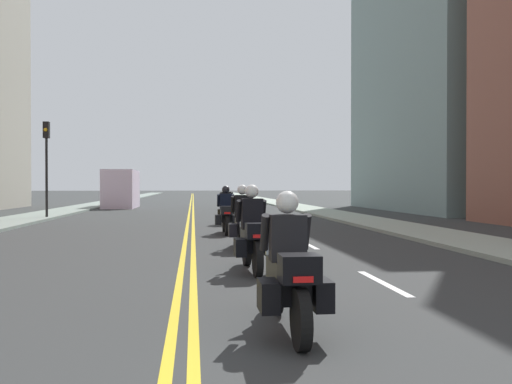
# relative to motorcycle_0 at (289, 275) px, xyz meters

# --- Properties ---
(ground_plane) EXTENTS (264.00, 264.00, 0.00)m
(ground_plane) POSITION_rel_motorcycle_0_xyz_m (-1.18, 42.84, -0.65)
(ground_plane) COLOR #313434
(sidewalk_left) EXTENTS (2.58, 144.00, 0.12)m
(sidewalk_left) POSITION_rel_motorcycle_0_xyz_m (-9.09, 42.84, -0.59)
(sidewalk_left) COLOR gray
(sidewalk_left) RESTS_ON ground
(sidewalk_right) EXTENTS (2.58, 144.00, 0.12)m
(sidewalk_right) POSITION_rel_motorcycle_0_xyz_m (6.72, 42.84, -0.59)
(sidewalk_right) COLOR #98A697
(sidewalk_right) RESTS_ON ground
(centreline_yellow_inner) EXTENTS (0.12, 132.00, 0.01)m
(centreline_yellow_inner) POSITION_rel_motorcycle_0_xyz_m (-1.30, 42.84, -0.64)
(centreline_yellow_inner) COLOR yellow
(centreline_yellow_inner) RESTS_ON ground
(centreline_yellow_outer) EXTENTS (0.12, 132.00, 0.01)m
(centreline_yellow_outer) POSITION_rel_motorcycle_0_xyz_m (-1.06, 42.84, -0.64)
(centreline_yellow_outer) COLOR yellow
(centreline_yellow_outer) RESTS_ON ground
(lane_dashes_white) EXTENTS (0.14, 56.40, 0.01)m
(lane_dashes_white) POSITION_rel_motorcycle_0_xyz_m (2.13, 23.84, -0.64)
(lane_dashes_white) COLOR silver
(lane_dashes_white) RESTS_ON ground
(building_right_1) EXTENTS (8.13, 16.55, 20.09)m
(building_right_1) POSITION_rel_motorcycle_0_xyz_m (15.70, 28.13, 9.39)
(building_right_1) COLOR gray
(building_right_1) RESTS_ON ground
(motorcycle_0) EXTENTS (0.76, 2.22, 1.59)m
(motorcycle_0) POSITION_rel_motorcycle_0_xyz_m (0.00, 0.00, 0.00)
(motorcycle_0) COLOR black
(motorcycle_0) RESTS_ON ground
(motorcycle_1) EXTENTS (0.77, 2.14, 1.67)m
(motorcycle_1) POSITION_rel_motorcycle_0_xyz_m (0.06, 4.23, 0.02)
(motorcycle_1) COLOR black
(motorcycle_1) RESTS_ON ground
(motorcycle_2) EXTENTS (0.76, 2.17, 1.67)m
(motorcycle_2) POSITION_rel_motorcycle_0_xyz_m (0.21, 7.94, 0.02)
(motorcycle_2) COLOR black
(motorcycle_2) RESTS_ON ground
(motorcycle_3) EXTENTS (0.76, 2.13, 1.65)m
(motorcycle_3) POSITION_rel_motorcycle_0_xyz_m (0.04, 12.29, 0.01)
(motorcycle_3) COLOR black
(motorcycle_3) RESTS_ON ground
(motorcycle_4) EXTENTS (0.78, 2.19, 1.66)m
(motorcycle_4) POSITION_rel_motorcycle_0_xyz_m (0.34, 16.83, 0.02)
(motorcycle_4) COLOR black
(motorcycle_4) RESTS_ON ground
(traffic_light_near) EXTENTS (0.28, 0.38, 4.78)m
(traffic_light_near) POSITION_rel_motorcycle_0_xyz_m (-8.20, 21.37, 2.64)
(traffic_light_near) COLOR black
(traffic_light_near) RESTS_ON ground
(parked_truck) EXTENTS (2.20, 6.50, 2.80)m
(parked_truck) POSITION_rel_motorcycle_0_xyz_m (-6.40, 35.50, 0.62)
(parked_truck) COLOR silver
(parked_truck) RESTS_ON ground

